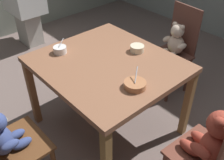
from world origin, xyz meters
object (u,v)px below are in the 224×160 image
sink_basin (25,8)px  porridge_bowl_white_near_left (60,50)px  teddy_chair_near_right (213,146)px  teddy_chair_far_center (175,46)px  dining_table (107,70)px  teddy_chair_near_front (4,142)px  porridge_bowl_cream_far_center (137,48)px  porridge_bowl_terracotta_near_right (135,85)px

sink_basin → porridge_bowl_white_near_left: bearing=-16.0°
teddy_chair_near_right → sink_basin: size_ratio=1.08×
teddy_chair_far_center → teddy_chair_near_right: bearing=52.5°
dining_table → teddy_chair_near_right: 0.99m
teddy_chair_near_front → sink_basin: 2.42m
porridge_bowl_cream_far_center → porridge_bowl_white_near_left: bearing=-129.6°
dining_table → sink_basin: (-2.05, 0.28, -0.13)m
dining_table → porridge_bowl_cream_far_center: size_ratio=9.31×
porridge_bowl_white_near_left → sink_basin: bearing=164.0°
teddy_chair_near_right → sink_basin: (-3.03, 0.26, -0.04)m
dining_table → porridge_bowl_cream_far_center: porridge_bowl_cream_far_center is taller
porridge_bowl_terracotta_near_right → porridge_bowl_white_near_left: porridge_bowl_terracotta_near_right is taller
porridge_bowl_cream_far_center → porridge_bowl_terracotta_near_right: porridge_bowl_terracotta_near_right is taller
sink_basin → teddy_chair_near_right: bearing=-4.8°
porridge_bowl_cream_far_center → porridge_bowl_white_near_left: 0.66m
porridge_bowl_terracotta_near_right → sink_basin: bearing=171.8°
porridge_bowl_terracotta_near_right → sink_basin: 2.47m
porridge_bowl_terracotta_near_right → teddy_chair_near_right: bearing=9.0°
teddy_chair_near_front → sink_basin: size_ratio=1.06×
porridge_bowl_cream_far_center → sink_basin: sink_basin is taller
porridge_bowl_cream_far_center → porridge_bowl_terracotta_near_right: bearing=-47.8°
porridge_bowl_terracotta_near_right → teddy_chair_near_front: bearing=-111.7°
teddy_chair_near_right → sink_basin: 3.04m
porridge_bowl_cream_far_center → sink_basin: 2.10m
dining_table → porridge_bowl_terracotta_near_right: porridge_bowl_terracotta_near_right is taller
teddy_chair_near_front → sink_basin: (-2.09, 1.21, 0.00)m
teddy_chair_far_center → sink_basin: bearing=-67.0°
teddy_chair_near_right → porridge_bowl_white_near_left: bearing=13.4°
teddy_chair_near_front → teddy_chair_near_right: (0.94, 0.96, 0.05)m
teddy_chair_near_front → porridge_bowl_cream_far_center: 1.26m
teddy_chair_near_front → porridge_bowl_white_near_left: teddy_chair_near_front is taller
dining_table → teddy_chair_far_center: teddy_chair_far_center is taller
dining_table → porridge_bowl_white_near_left: (-0.38, -0.20, 0.11)m
teddy_chair_near_front → porridge_bowl_white_near_left: (-0.42, 0.73, 0.24)m
dining_table → teddy_chair_far_center: (-0.00, 0.93, -0.11)m
teddy_chair_near_right → sink_basin: bearing=-0.8°
dining_table → porridge_bowl_terracotta_near_right: 0.40m
teddy_chair_far_center → sink_basin: (-2.05, -0.66, -0.01)m
teddy_chair_near_front → porridge_bowl_terracotta_near_right: teddy_chair_near_front is taller
sink_basin → teddy_chair_far_center: bearing=17.8°
teddy_chair_near_front → teddy_chair_near_right: 1.35m
porridge_bowl_cream_far_center → dining_table: bearing=-97.4°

